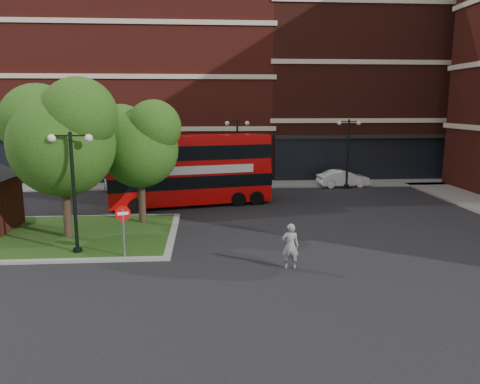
{
  "coord_description": "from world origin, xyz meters",
  "views": [
    {
      "loc": [
        -0.28,
        -18.47,
        6.03
      ],
      "look_at": [
        1.33,
        3.02,
        2.0
      ],
      "focal_mm": 35.0,
      "sensor_mm": 36.0,
      "label": 1
    }
  ],
  "objects": [
    {
      "name": "pavement_far",
      "position": [
        0.0,
        16.5,
        0.06
      ],
      "size": [
        44.0,
        3.0,
        0.12
      ],
      "primitive_type": "cube",
      "color": "slate",
      "rests_on": "ground"
    },
    {
      "name": "lamp_far_right",
      "position": [
        10.0,
        14.5,
        2.83
      ],
      "size": [
        1.72,
        0.36,
        5.0
      ],
      "color": "black",
      "rests_on": "ground"
    },
    {
      "name": "tree_island_west",
      "position": [
        -6.6,
        2.58,
        4.79
      ],
      "size": [
        5.4,
        4.71,
        7.21
      ],
      "color": "#2D2116",
      "rests_on": "ground"
    },
    {
      "name": "traffic_island",
      "position": [
        -8.0,
        3.0,
        0.07
      ],
      "size": [
        12.6,
        7.6,
        0.15
      ],
      "color": "gray",
      "rests_on": "ground"
    },
    {
      "name": "tree_island_east",
      "position": [
        -3.58,
        5.06,
        4.24
      ],
      "size": [
        4.46,
        3.9,
        6.29
      ],
      "color": "#2D2116",
      "rests_on": "ground"
    },
    {
      "name": "car_white",
      "position": [
        9.96,
        15.23,
        0.63
      ],
      "size": [
        3.93,
        1.66,
        1.26
      ],
      "primitive_type": "imported",
      "rotation": [
        0.0,
        0.0,
        1.66
      ],
      "color": "white",
      "rests_on": "ground"
    },
    {
      "name": "ground",
      "position": [
        0.0,
        0.0,
        0.0
      ],
      "size": [
        120.0,
        120.0,
        0.0
      ],
      "primitive_type": "plane",
      "color": "black",
      "rests_on": "ground"
    },
    {
      "name": "woman",
      "position": [
        2.83,
        -1.97,
        0.87
      ],
      "size": [
        0.68,
        0.49,
        1.73
      ],
      "primitive_type": "imported",
      "rotation": [
        0.0,
        0.0,
        3.01
      ],
      "color": "gray",
      "rests_on": "ground"
    },
    {
      "name": "bus",
      "position": [
        -1.2,
        9.59,
        2.43
      ],
      "size": [
        9.96,
        4.31,
        3.71
      ],
      "rotation": [
        0.0,
        0.0,
        0.22
      ],
      "color": "red",
      "rests_on": "ground"
    },
    {
      "name": "no_entry_sign",
      "position": [
        -3.5,
        -0.5,
        1.55
      ],
      "size": [
        0.59,
        0.23,
        2.18
      ],
      "rotation": [
        0.0,
        0.0,
        0.31
      ],
      "color": "slate",
      "rests_on": "ground"
    },
    {
      "name": "lamp_island",
      "position": [
        -5.5,
        0.2,
        2.83
      ],
      "size": [
        1.72,
        0.36,
        5.0
      ],
      "color": "black",
      "rests_on": "ground"
    },
    {
      "name": "lamp_far_left",
      "position": [
        2.0,
        14.5,
        2.83
      ],
      "size": [
        1.72,
        0.36,
        5.0
      ],
      "color": "black",
      "rests_on": "ground"
    },
    {
      "name": "terrace_far_left",
      "position": [
        -8.0,
        24.0,
        7.0
      ],
      "size": [
        26.0,
        12.0,
        14.0
      ],
      "primitive_type": "cube",
      "color": "maroon",
      "rests_on": "ground"
    },
    {
      "name": "car_silver",
      "position": [
        -5.32,
        14.5,
        0.67
      ],
      "size": [
        4.04,
        1.8,
        1.35
      ],
      "primitive_type": "imported",
      "rotation": [
        0.0,
        0.0,
        1.52
      ],
      "color": "silver",
      "rests_on": "ground"
    },
    {
      "name": "terrace_far_right",
      "position": [
        14.0,
        24.0,
        8.0
      ],
      "size": [
        18.0,
        12.0,
        16.0
      ],
      "primitive_type": "cube",
      "color": "#471911",
      "rests_on": "ground"
    }
  ]
}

